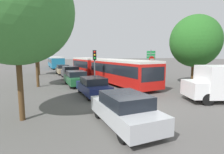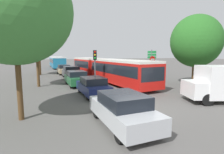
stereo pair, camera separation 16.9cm
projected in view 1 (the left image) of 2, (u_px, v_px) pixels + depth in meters
name	position (u px, v px, depth m)	size (l,w,h in m)	color
ground_plane	(141.00, 109.00, 9.82)	(200.00, 200.00, 0.00)	#565451
articulated_bus	(104.00, 68.00, 20.36)	(4.21, 17.02, 2.50)	red
city_bus_rear	(55.00, 61.00, 38.88)	(2.68, 11.26, 2.42)	teal
queued_car_silver	(124.00, 109.00, 7.40)	(1.79, 4.10, 1.42)	#B7BABF
queued_car_navy	(93.00, 86.00, 12.87)	(1.71, 3.94, 1.36)	navy
queued_car_green	(76.00, 78.00, 16.96)	(1.80, 4.13, 1.43)	#236638
queued_car_graphite	(70.00, 72.00, 22.12)	(1.91, 4.39, 1.52)	#47474C
queued_car_tan	(63.00, 69.00, 26.59)	(1.79, 4.12, 1.42)	tan
traffic_light	(95.00, 60.00, 16.37)	(0.36, 0.39, 3.40)	#56595E
no_entry_sign	(152.00, 65.00, 19.33)	(0.70, 0.08, 2.82)	#56595E
direction_sign_post	(151.00, 58.00, 22.33)	(0.37, 1.38, 3.60)	#56595E
tree_left_near	(16.00, 13.00, 7.52)	(5.06, 5.06, 7.28)	#51381E
tree_left_mid	(35.00, 29.00, 15.65)	(4.80, 4.80, 7.64)	#51381E
tree_left_far	(37.00, 36.00, 24.85)	(5.05, 5.05, 8.86)	#51381E
tree_right_near	(195.00, 42.00, 16.55)	(4.68, 4.68, 6.72)	#51381E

